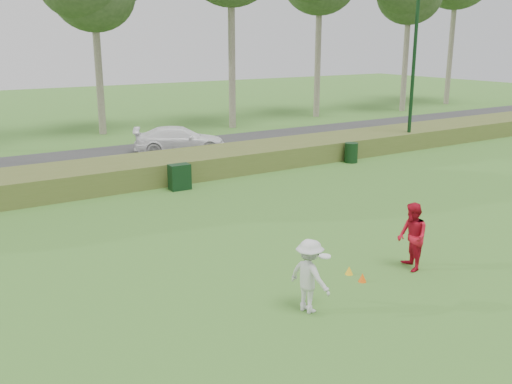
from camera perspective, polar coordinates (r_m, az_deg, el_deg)
ground at (r=14.21m, az=8.82°, el=-8.65°), size 120.00×120.00×0.00m
reed_strip at (r=23.93m, az=-10.38°, el=2.27°), size 80.00×3.00×0.90m
park_road at (r=28.62m, az=-14.19°, el=3.30°), size 80.00×6.00×0.06m
lamp_post at (r=30.71m, az=15.66°, el=14.45°), size 0.70×0.70×8.18m
player_white at (r=12.27m, az=5.37°, el=-8.35°), size 0.93×1.14×1.62m
player_red at (r=14.86m, az=15.35°, el=-4.34°), size 0.95×1.04×1.74m
cone_orange at (r=14.13m, az=10.59°, el=-8.40°), size 0.20×0.20×0.22m
cone_yellow at (r=14.48m, az=9.29°, el=-7.73°), size 0.20×0.20×0.22m
utility_cabinet at (r=22.20m, az=-7.65°, el=1.50°), size 0.82×0.53×1.00m
trash_bin at (r=27.23m, az=9.49°, el=3.90°), size 0.82×0.82×0.93m
car_right at (r=29.09m, az=-7.63°, el=5.20°), size 4.91×3.49×1.32m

